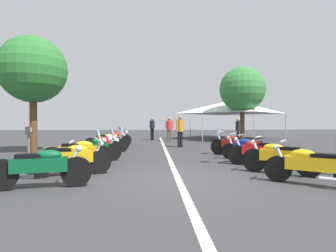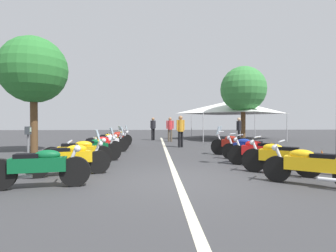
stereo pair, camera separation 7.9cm
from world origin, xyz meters
TOP-DOWN VIEW (x-y plane):
  - ground_plane at (0.00, 0.00)m, footprint 80.00×80.00m
  - lane_centre_stripe at (5.22, 0.00)m, footprint 23.42×0.16m
  - motorcycle_left_row_0 at (-0.57, 3.00)m, footprint 0.71×2.11m
  - motorcycle_left_row_1 at (0.76, 2.77)m, footprint 0.95×2.05m
  - motorcycle_left_row_2 at (1.98, 2.92)m, footprint 0.73×2.13m
  - motorcycle_left_row_3 at (3.22, 2.72)m, footprint 0.84×1.94m
  - motorcycle_left_row_4 at (4.63, 2.86)m, footprint 0.98×1.88m
  - motorcycle_left_row_5 at (6.00, 2.72)m, footprint 0.89×1.92m
  - motorcycle_left_row_6 at (7.22, 3.00)m, footprint 1.03×2.01m
  - motorcycle_left_row_7 at (8.52, 2.86)m, footprint 0.77×2.03m
  - motorcycle_left_row_8 at (9.68, 2.93)m, footprint 0.69×2.05m
  - motorcycle_right_row_0 at (-0.63, -2.89)m, footprint 1.32×1.71m
  - motorcycle_right_row_1 at (0.62, -2.79)m, footprint 1.31×1.71m
  - motorcycle_right_row_2 at (1.91, -2.75)m, footprint 1.21×1.82m
  - motorcycle_right_row_3 at (3.19, -2.88)m, footprint 1.31×1.74m
  - motorcycle_right_row_4 at (4.50, -2.77)m, footprint 1.33×1.82m
  - parking_meter at (1.10, 4.02)m, footprint 0.19×0.15m
  - traffic_cone_0 at (4.03, -4.13)m, footprint 0.36×0.36m
  - traffic_cone_1 at (1.08, -4.29)m, footprint 0.36×0.36m
  - bystander_0 at (12.43, -0.53)m, footprint 0.32×0.53m
  - bystander_1 at (8.27, -0.88)m, footprint 0.32×0.47m
  - bystander_2 at (13.99, 0.69)m, footprint 0.40×0.40m
  - bystander_3 at (10.79, -4.99)m, footprint 0.51×0.32m
  - roadside_tree_0 at (5.98, 6.06)m, footprint 2.99×2.99m
  - roadside_tree_1 at (11.80, -5.62)m, footprint 3.16×3.16m
  - event_tent at (15.11, -5.89)m, footprint 6.73×6.73m

SIDE VIEW (x-z plane):
  - ground_plane at x=0.00m, z-range 0.00..0.00m
  - lane_centre_stripe at x=5.22m, z-range 0.00..0.01m
  - traffic_cone_0 at x=4.03m, z-range -0.02..0.60m
  - traffic_cone_1 at x=1.08m, z-range -0.02..0.60m
  - motorcycle_right_row_3 at x=3.19m, z-range -0.05..0.94m
  - motorcycle_right_row_0 at x=-0.63m, z-range -0.04..0.94m
  - motorcycle_left_row_4 at x=4.63m, z-range -0.05..0.94m
  - motorcycle_left_row_7 at x=8.52m, z-range -0.04..0.95m
  - motorcycle_right_row_2 at x=1.91m, z-range -0.04..0.96m
  - motorcycle_left_row_0 at x=-0.57m, z-range -0.04..0.97m
  - motorcycle_right_row_1 at x=0.62m, z-range -0.04..0.97m
  - motorcycle_left_row_2 at x=1.98m, z-range -0.04..0.97m
  - motorcycle_left_row_1 at x=0.76m, z-range -0.14..1.07m
  - motorcycle_left_row_6 at x=7.22m, z-range -0.14..1.07m
  - motorcycle_left_row_5 at x=6.00m, z-range -0.14..1.07m
  - motorcycle_left_row_3 at x=3.22m, z-range -0.14..1.07m
  - motorcycle_left_row_8 at x=9.68m, z-range -0.14..1.08m
  - motorcycle_right_row_4 at x=4.50m, z-range -0.14..1.09m
  - parking_meter at x=1.10m, z-range 0.25..1.54m
  - bystander_3 at x=10.79m, z-range 0.15..1.84m
  - bystander_0 at x=12.43m, z-range 0.15..1.90m
  - bystander_2 at x=13.99m, z-range 0.15..1.90m
  - bystander_1 at x=8.27m, z-range 0.16..1.92m
  - event_tent at x=15.11m, z-range 1.05..4.25m
  - roadside_tree_1 at x=11.80m, z-range 1.04..6.33m
  - roadside_tree_0 at x=5.98m, z-range 1.12..6.40m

